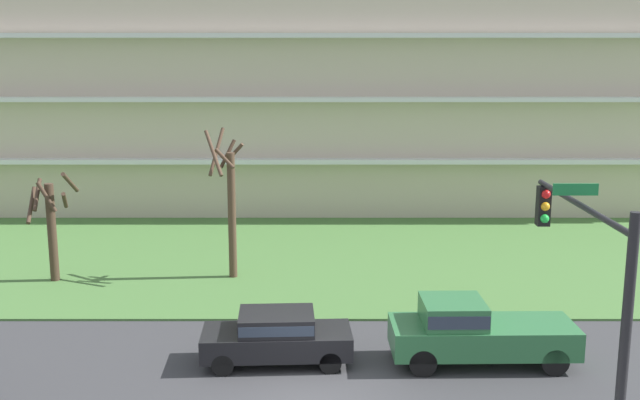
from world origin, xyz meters
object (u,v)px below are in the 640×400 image
tree_far_left (48,223)px  pickup_green_center_left (471,330)px  sedan_black_center_right (274,335)px  traffic_signal_mast (586,300)px  tree_left (227,202)px

tree_far_left → pickup_green_center_left: (15.21, -7.94, -1.44)m
tree_far_left → sedan_black_center_right: (9.37, -7.93, -1.58)m
sedan_black_center_right → traffic_signal_mast: (6.35, -7.38, 3.60)m
tree_left → pickup_green_center_left: bearing=-45.9°
tree_left → pickup_green_center_left: (8.19, -8.44, -2.16)m
tree_far_left → sedan_black_center_right: bearing=-40.3°
tree_far_left → pickup_green_center_left: 17.21m
sedan_black_center_right → traffic_signal_mast: bearing=127.8°
tree_far_left → tree_left: tree_left is taller
traffic_signal_mast → tree_left: bearing=118.8°
pickup_green_center_left → sedan_black_center_right: (-5.84, 0.00, -0.14)m
tree_far_left → sedan_black_center_right: tree_far_left is taller
tree_far_left → pickup_green_center_left: size_ratio=0.85×
sedan_black_center_right → pickup_green_center_left: bearing=177.0°
tree_left → sedan_black_center_right: (2.35, -8.44, -2.31)m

